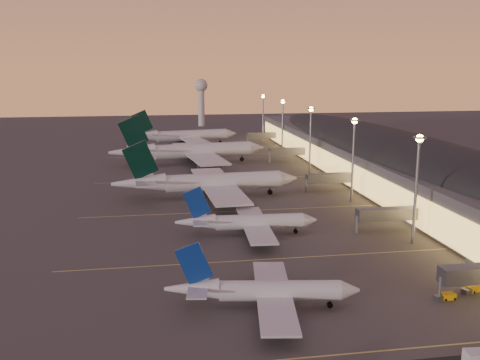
% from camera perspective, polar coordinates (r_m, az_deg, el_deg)
% --- Properties ---
extents(ground, '(700.00, 700.00, 0.00)m').
position_cam_1_polar(ground, '(121.92, 2.51, -7.63)').
color(ground, '#464340').
extents(airliner_narrow_south, '(33.82, 30.49, 12.08)m').
position_cam_1_polar(airliner_narrow_south, '(94.02, 2.44, -11.75)').
color(airliner_narrow_south, silver).
rests_on(airliner_narrow_south, ground).
extents(airliner_narrow_north, '(35.42, 31.64, 12.66)m').
position_cam_1_polar(airliner_narrow_north, '(132.36, 0.77, -4.53)').
color(airliner_narrow_north, silver).
rests_on(airliner_narrow_north, ground).
extents(airliner_wide_near, '(59.43, 54.14, 19.02)m').
position_cam_1_polar(airliner_wide_near, '(169.66, -3.49, -0.27)').
color(airliner_wide_near, silver).
rests_on(airliner_wide_near, ground).
extents(airliner_wide_mid, '(67.22, 61.79, 21.52)m').
position_cam_1_polar(airliner_wide_mid, '(228.79, -5.38, 3.08)').
color(airliner_wide_mid, silver).
rests_on(airliner_wide_mid, ground).
extents(airliner_wide_far, '(59.96, 55.28, 19.23)m').
position_cam_1_polar(airliner_wide_far, '(284.44, -6.16, 4.70)').
color(airliner_wide_far, silver).
rests_on(airliner_wide_far, ground).
extents(terminal_building, '(56.35, 255.00, 17.46)m').
position_cam_1_polar(terminal_building, '(206.18, 15.38, 2.62)').
color(terminal_building, '#515257').
rests_on(terminal_building, ground).
extents(light_masts, '(2.20, 217.20, 25.90)m').
position_cam_1_polar(light_masts, '(188.58, 9.29, 4.74)').
color(light_masts, gray).
rests_on(light_masts, ground).
extents(radar_tower, '(9.00, 9.00, 32.50)m').
position_cam_1_polar(radar_tower, '(374.33, -4.16, 9.09)').
color(radar_tower, silver).
rests_on(radar_tower, ground).
extents(lane_markings, '(90.00, 180.36, 0.00)m').
position_cam_1_polar(lane_markings, '(159.53, -0.42, -2.85)').
color(lane_markings, '#D8C659').
rests_on(lane_markings, ground).
extents(baggage_tug_a, '(3.87, 1.84, 1.13)m').
position_cam_1_polar(baggage_tug_a, '(104.98, 21.08, -11.52)').
color(baggage_tug_a, '#E8A505').
rests_on(baggage_tug_a, ground).
extents(baggage_tug_b, '(4.52, 3.13, 1.26)m').
position_cam_1_polar(baggage_tug_b, '(110.07, 23.51, -10.58)').
color(baggage_tug_b, '#E8A505').
rests_on(baggage_tug_b, ground).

